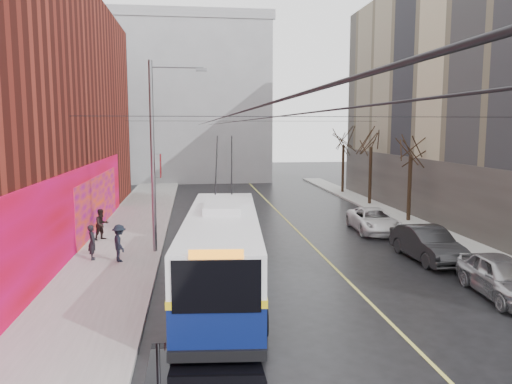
# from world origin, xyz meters

# --- Properties ---
(ground) EXTENTS (140.00, 140.00, 0.00)m
(ground) POSITION_xyz_m (0.00, 0.00, 0.00)
(ground) COLOR black
(ground) RESTS_ON ground
(sidewalk_left) EXTENTS (4.00, 60.00, 0.15)m
(sidewalk_left) POSITION_xyz_m (-8.00, 12.00, 0.07)
(sidewalk_left) COLOR gray
(sidewalk_left) RESTS_ON ground
(sidewalk_right) EXTENTS (2.00, 60.00, 0.15)m
(sidewalk_right) POSITION_xyz_m (9.00, 12.00, 0.07)
(sidewalk_right) COLOR gray
(sidewalk_right) RESTS_ON ground
(lane_line) EXTENTS (0.12, 50.00, 0.01)m
(lane_line) POSITION_xyz_m (1.50, 14.00, 0.00)
(lane_line) COLOR #BFB74C
(lane_line) RESTS_ON ground
(building_far) EXTENTS (20.50, 12.10, 18.00)m
(building_far) POSITION_xyz_m (-6.00, 44.99, 9.02)
(building_far) COLOR gray
(building_far) RESTS_ON ground
(streetlight_pole) EXTENTS (2.65, 0.60, 9.00)m
(streetlight_pole) POSITION_xyz_m (-6.14, 10.00, 4.85)
(streetlight_pole) COLOR slate
(streetlight_pole) RESTS_ON ground
(catenary_wires) EXTENTS (18.00, 60.00, 0.22)m
(catenary_wires) POSITION_xyz_m (-2.54, 14.77, 6.25)
(catenary_wires) COLOR black
(tree_near) EXTENTS (3.20, 3.20, 6.40)m
(tree_near) POSITION_xyz_m (9.00, 16.00, 4.98)
(tree_near) COLOR black
(tree_near) RESTS_ON ground
(tree_mid) EXTENTS (3.20, 3.20, 6.68)m
(tree_mid) POSITION_xyz_m (9.00, 23.00, 5.25)
(tree_mid) COLOR black
(tree_mid) RESTS_ON ground
(tree_far) EXTENTS (3.20, 3.20, 6.57)m
(tree_far) POSITION_xyz_m (9.00, 30.00, 5.14)
(tree_far) COLOR black
(tree_far) RESTS_ON ground
(puddle) EXTENTS (2.88, 3.64, 0.01)m
(puddle) POSITION_xyz_m (-4.24, -1.88, 0.00)
(puddle) COLOR black
(puddle) RESTS_ON ground
(pigeons_flying) EXTENTS (2.37, 2.54, 1.10)m
(pigeons_flying) POSITION_xyz_m (-2.84, 10.58, 7.47)
(pigeons_flying) COLOR slate
(trolleybus) EXTENTS (3.49, 11.94, 5.59)m
(trolleybus) POSITION_xyz_m (-3.45, 4.05, 1.55)
(trolleybus) COLOR #0A154B
(trolleybus) RESTS_ON ground
(parked_car_a) EXTENTS (2.12, 4.51, 1.49)m
(parked_car_a) POSITION_xyz_m (6.33, 2.29, 0.75)
(parked_car_a) COLOR #98989C
(parked_car_a) RESTS_ON ground
(parked_car_b) EXTENTS (1.79, 4.68, 1.52)m
(parked_car_b) POSITION_xyz_m (5.98, 7.29, 0.76)
(parked_car_b) COLOR black
(parked_car_b) RESTS_ON ground
(parked_car_c) EXTENTS (2.51, 4.94, 1.34)m
(parked_car_c) POSITION_xyz_m (5.80, 13.56, 0.67)
(parked_car_c) COLOR white
(parked_car_c) RESTS_ON ground
(following_car) EXTENTS (2.29, 5.03, 1.67)m
(following_car) POSITION_xyz_m (-2.59, 18.99, 0.84)
(following_car) COLOR #ADACB1
(following_car) RESTS_ON ground
(pedestrian_a) EXTENTS (0.49, 0.63, 1.55)m
(pedestrian_a) POSITION_xyz_m (-8.93, 8.79, 0.93)
(pedestrian_a) COLOR black
(pedestrian_a) RESTS_ON sidewalk_left
(pedestrian_b) EXTENTS (0.99, 0.99, 1.62)m
(pedestrian_b) POSITION_xyz_m (-9.22, 12.75, 0.96)
(pedestrian_b) COLOR black
(pedestrian_b) RESTS_ON sidewalk_left
(pedestrian_c) EXTENTS (0.94, 1.20, 1.64)m
(pedestrian_c) POSITION_xyz_m (-7.69, 8.29, 0.97)
(pedestrian_c) COLOR black
(pedestrian_c) RESTS_ON sidewalk_left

